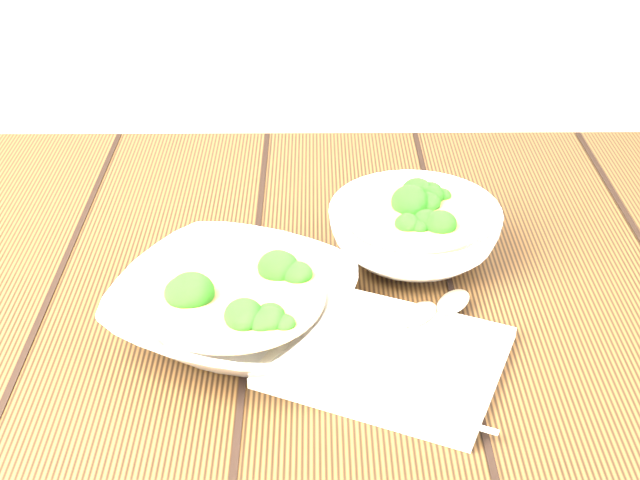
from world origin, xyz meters
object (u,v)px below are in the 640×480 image
soup_bowl_back (414,231)px  napkin (387,357)px  trivet (246,263)px  table (274,400)px  soup_bowl_front (234,307)px

soup_bowl_back → napkin: (-0.04, -0.18, -0.02)m
trivet → napkin: size_ratio=0.54×
table → napkin: (0.11, -0.08, 0.13)m
soup_bowl_back → trivet: (-0.17, -0.03, -0.02)m
table → soup_bowl_back: bearing=32.2°
soup_bowl_front → trivet: bearing=86.9°
soup_bowl_back → trivet: size_ratio=2.02×
napkin → table: bearing=165.8°
napkin → soup_bowl_back: bearing=100.6°
soup_bowl_back → napkin: bearing=-102.9°
table → soup_bowl_front: (-0.03, -0.04, 0.15)m
napkin → soup_bowl_front: bearing=-174.8°
soup_bowl_front → table: bearing=48.9°
soup_bowl_front → soup_bowl_back: size_ratio=1.31×
soup_bowl_front → napkin: (0.14, -0.05, -0.02)m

